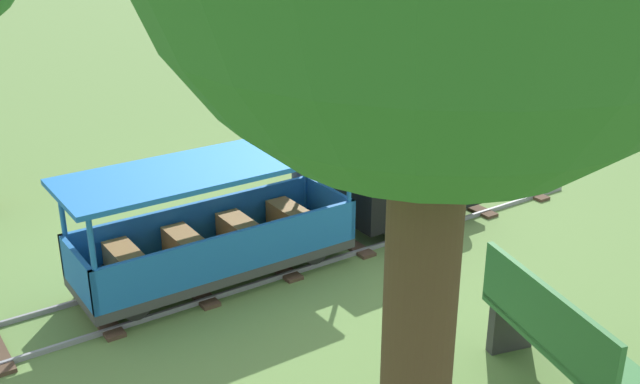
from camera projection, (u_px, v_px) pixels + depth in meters
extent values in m
plane|color=#608442|center=(291.00, 258.00, 6.54)|extent=(60.00, 60.00, 0.00)
cube|color=gray|center=(293.00, 240.00, 6.83)|extent=(0.03, 6.05, 0.04)
cube|color=gray|center=(327.00, 262.00, 6.43)|extent=(0.03, 6.05, 0.04)
cube|color=#4C3828|center=(99.00, 314.00, 5.65)|extent=(0.77, 0.14, 0.03)
cube|color=#4C3828|center=(192.00, 286.00, 6.04)|extent=(0.77, 0.14, 0.03)
cube|color=#4C3828|center=(273.00, 262.00, 6.44)|extent=(0.77, 0.14, 0.03)
cube|color=#4C3828|center=(344.00, 240.00, 6.83)|extent=(0.77, 0.14, 0.03)
cube|color=#4C3828|center=(408.00, 221.00, 7.22)|extent=(0.77, 0.14, 0.03)
cube|color=#4C3828|center=(465.00, 204.00, 7.61)|extent=(0.77, 0.14, 0.03)
cube|color=#4C3828|center=(517.00, 188.00, 8.01)|extent=(0.77, 0.14, 0.03)
cube|color=black|center=(408.00, 203.00, 7.14)|extent=(0.65, 1.40, 0.10)
cylinder|color=black|center=(426.00, 164.00, 7.12)|extent=(0.44, 0.85, 0.44)
cylinder|color=#B7932D|center=(459.00, 156.00, 7.34)|extent=(0.37, 0.02, 0.37)
cylinder|color=black|center=(452.00, 120.00, 7.13)|extent=(0.12, 0.12, 0.31)
sphere|color=#B7932D|center=(424.00, 138.00, 6.99)|extent=(0.16, 0.16, 0.16)
cube|color=black|center=(369.00, 181.00, 6.77)|extent=(0.65, 0.45, 0.55)
cube|color=black|center=(370.00, 150.00, 6.66)|extent=(0.73, 0.53, 0.04)
sphere|color=#F2EAB2|center=(463.00, 130.00, 7.25)|extent=(0.10, 0.10, 0.10)
cylinder|color=#2D2D2D|center=(418.00, 187.00, 7.53)|extent=(0.05, 0.32, 0.32)
cylinder|color=#2D2D2D|center=(455.00, 205.00, 7.13)|extent=(0.05, 0.32, 0.32)
cylinder|color=#2D2D2D|center=(362.00, 203.00, 7.17)|extent=(0.05, 0.32, 0.32)
cylinder|color=#2D2D2D|center=(398.00, 222.00, 6.76)|extent=(0.05, 0.32, 0.32)
cube|color=#3F3F3F|center=(217.00, 261.00, 6.10)|extent=(0.73, 2.25, 0.08)
cube|color=blue|center=(197.00, 222.00, 6.29)|extent=(0.04, 2.25, 0.35)
cube|color=blue|center=(236.00, 253.00, 5.76)|extent=(0.04, 2.25, 0.35)
cube|color=blue|center=(329.00, 206.00, 6.60)|extent=(0.73, 0.04, 0.35)
cube|color=blue|center=(78.00, 274.00, 5.45)|extent=(0.73, 0.04, 0.35)
cylinder|color=blue|center=(305.00, 174.00, 6.76)|extent=(0.04, 0.04, 0.75)
cylinder|color=blue|center=(349.00, 198.00, 6.25)|extent=(0.04, 0.04, 0.75)
cylinder|color=blue|center=(65.00, 231.00, 5.64)|extent=(0.04, 0.04, 0.75)
cylinder|color=blue|center=(94.00, 266.00, 5.13)|extent=(0.04, 0.04, 0.75)
cube|color=blue|center=(211.00, 167.00, 5.80)|extent=(0.83, 2.35, 0.04)
cube|color=olive|center=(128.00, 267.00, 5.66)|extent=(0.57, 0.20, 0.24)
cube|color=olive|center=(188.00, 250.00, 5.92)|extent=(0.57, 0.20, 0.24)
cube|color=olive|center=(242.00, 236.00, 6.17)|extent=(0.57, 0.20, 0.24)
cube|color=olive|center=(293.00, 222.00, 6.42)|extent=(0.57, 0.20, 0.24)
cylinder|color=#262626|center=(282.00, 228.00, 6.72)|extent=(0.04, 0.24, 0.24)
cylinder|color=#262626|center=(316.00, 251.00, 6.32)|extent=(0.04, 0.24, 0.24)
cylinder|color=#262626|center=(111.00, 276.00, 5.90)|extent=(0.04, 0.24, 0.24)
cylinder|color=#262626|center=(137.00, 305.00, 5.50)|extent=(0.04, 0.24, 0.24)
cylinder|color=#282D47|center=(297.00, 158.00, 7.74)|extent=(0.12, 0.12, 0.80)
cylinder|color=#282D47|center=(307.00, 163.00, 7.60)|extent=(0.12, 0.12, 0.80)
cylinder|color=#2D4C99|center=(301.00, 96.00, 7.42)|extent=(0.30, 0.30, 0.55)
sphere|color=beige|center=(301.00, 57.00, 7.27)|extent=(0.22, 0.22, 0.22)
cylinder|color=black|center=(301.00, 44.00, 7.22)|extent=(0.20, 0.20, 0.06)
cube|color=#2D6B33|center=(566.00, 340.00, 4.60)|extent=(1.36, 0.72, 0.06)
cube|color=#2D6B33|center=(545.00, 317.00, 4.47)|extent=(1.27, 0.37, 0.40)
cube|color=#333333|center=(511.00, 322.00, 5.18)|extent=(0.16, 0.33, 0.42)
cylinder|color=#4C3823|center=(418.00, 342.00, 3.34)|extent=(0.33, 0.33, 2.23)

